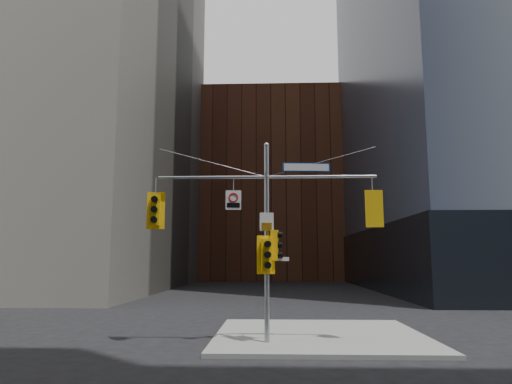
# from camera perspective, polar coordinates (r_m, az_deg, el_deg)

# --- Properties ---
(ground) EXTENTS (160.00, 160.00, 0.00)m
(ground) POSITION_cam_1_polar(r_m,az_deg,el_deg) (14.78, 1.29, -20.16)
(ground) COLOR black
(ground) RESTS_ON ground
(sidewalk_corner) EXTENTS (8.00, 8.00, 0.15)m
(sidewalk_corner) POSITION_cam_1_polar(r_m,az_deg,el_deg) (18.78, 7.89, -17.32)
(sidewalk_corner) COLOR gray
(sidewalk_corner) RESTS_ON ground
(brick_midrise) EXTENTS (26.00, 20.00, 28.00)m
(brick_midrise) POSITION_cam_1_polar(r_m,az_deg,el_deg) (73.29, 1.94, 0.26)
(brick_midrise) COLOR brown
(brick_midrise) RESTS_ON ground
(signal_assembly) EXTENTS (8.00, 0.80, 7.30)m
(signal_assembly) POSITION_cam_1_polar(r_m,az_deg,el_deg) (16.52, 1.35, -3.52)
(signal_assembly) COLOR #989BA1
(signal_assembly) RESTS_ON ground
(traffic_light_west_arm) EXTENTS (0.66, 0.55, 1.38)m
(traffic_light_west_arm) POSITION_cam_1_polar(r_m,az_deg,el_deg) (17.12, -12.50, -2.21)
(traffic_light_west_arm) COLOR yellow
(traffic_light_west_arm) RESTS_ON ground
(traffic_light_east_arm) EXTENTS (0.64, 0.50, 1.33)m
(traffic_light_east_arm) POSITION_cam_1_polar(r_m,az_deg,el_deg) (16.94, 14.43, -2.08)
(traffic_light_east_arm) COLOR yellow
(traffic_light_east_arm) RESTS_ON ground
(traffic_light_pole_side) EXTENTS (0.45, 0.38, 1.07)m
(traffic_light_pole_side) POSITION_cam_1_polar(r_m,az_deg,el_deg) (16.47, 2.49, -6.65)
(traffic_light_pole_side) COLOR yellow
(traffic_light_pole_side) RESTS_ON ground
(traffic_light_pole_front) EXTENTS (0.64, 0.57, 1.36)m
(traffic_light_pole_front) POSITION_cam_1_polar(r_m,az_deg,el_deg) (16.19, 1.34, -7.84)
(traffic_light_pole_front) COLOR yellow
(traffic_light_pole_front) RESTS_ON ground
(street_sign_blade) EXTENTS (1.76, 0.19, 0.34)m
(street_sign_blade) POSITION_cam_1_polar(r_m,az_deg,el_deg) (16.84, 6.32, 3.08)
(street_sign_blade) COLOR navy
(street_sign_blade) RESTS_ON ground
(regulatory_sign_arm) EXTENTS (0.57, 0.09, 0.71)m
(regulatory_sign_arm) POSITION_cam_1_polar(r_m,az_deg,el_deg) (16.64, -2.84, -0.93)
(regulatory_sign_arm) COLOR silver
(regulatory_sign_arm) RESTS_ON ground
(regulatory_sign_pole) EXTENTS (0.50, 0.07, 0.65)m
(regulatory_sign_pole) POSITION_cam_1_polar(r_m,az_deg,el_deg) (16.40, 1.34, -3.80)
(regulatory_sign_pole) COLOR silver
(regulatory_sign_pole) RESTS_ON ground
(street_blade_ew) EXTENTS (0.69, 0.04, 0.14)m
(street_blade_ew) POSITION_cam_1_polar(r_m,az_deg,el_deg) (16.47, 2.95, -8.37)
(street_blade_ew) COLOR silver
(street_blade_ew) RESTS_ON ground
(street_blade_ns) EXTENTS (0.10, 0.66, 0.13)m
(street_blade_ns) POSITION_cam_1_polar(r_m,az_deg,el_deg) (16.92, 1.39, -9.03)
(street_blade_ns) COLOR #145926
(street_blade_ns) RESTS_ON ground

